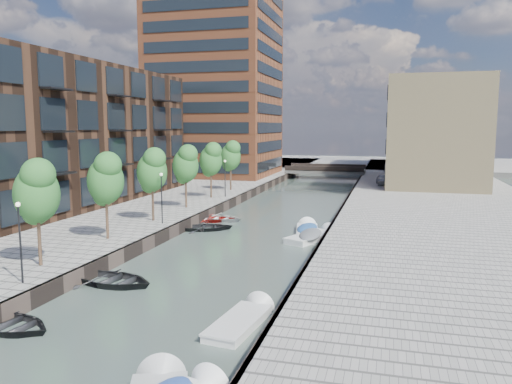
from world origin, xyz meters
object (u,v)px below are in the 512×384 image
at_px(tree_1, 37,190).
at_px(sloop_1, 114,284).
at_px(tree_2, 105,178).
at_px(motorboat_2, 244,320).
at_px(sloop_0, 9,329).
at_px(bridge, 326,170).
at_px(motorboat_3, 307,230).
at_px(tree_6, 231,155).
at_px(sloop_4, 207,230).
at_px(sloop_3, 219,221).
at_px(sloop_2, 212,221).
at_px(tree_3, 152,169).
at_px(tree_4, 185,163).
at_px(car, 383,179).
at_px(motorboat_4, 314,236).
at_px(tree_5, 211,159).

distance_m(tree_1, sloop_1, 6.81).
bearing_deg(sloop_1, tree_2, 42.38).
distance_m(tree_2, motorboat_2, 16.90).
distance_m(tree_1, sloop_0, 8.66).
xyz_separation_m(bridge, motorboat_2, (4.36, -63.64, -1.30)).
xyz_separation_m(bridge, motorboat_3, (3.97, -43.69, -1.19)).
relative_size(bridge, tree_6, 2.18).
bearing_deg(motorboat_2, sloop_4, 115.41).
bearing_deg(motorboat_3, sloop_1, -116.40).
height_order(bridge, sloop_3, bridge).
bearing_deg(sloop_2, bridge, -24.99).
relative_size(tree_3, sloop_3, 1.31).
xyz_separation_m(tree_4, sloop_0, (3.10, -27.10, -5.31)).
xyz_separation_m(tree_2, sloop_2, (3.10, 12.80, -5.31)).
relative_size(sloop_3, sloop_4, 1.02).
height_order(tree_4, sloop_4, tree_4).
bearing_deg(motorboat_2, car, 83.69).
xyz_separation_m(sloop_4, motorboat_3, (8.48, 1.29, 0.20)).
bearing_deg(motorboat_4, tree_5, 135.72).
bearing_deg(sloop_2, sloop_0, 162.48).
relative_size(tree_2, car, 1.43).
bearing_deg(tree_6, tree_3, -90.00).
bearing_deg(motorboat_4, motorboat_2, -91.76).
bearing_deg(bridge, tree_6, -108.10).
relative_size(bridge, sloop_4, 2.90).
bearing_deg(sloop_3, motorboat_3, -102.54).
relative_size(sloop_2, sloop_3, 0.94).
xyz_separation_m(sloop_3, sloop_4, (0.43, -4.28, 0.00)).
relative_size(sloop_1, car, 1.19).
bearing_deg(sloop_4, car, -47.52).
bearing_deg(tree_5, sloop_3, -65.12).
bearing_deg(bridge, motorboat_4, -83.93).
height_order(tree_6, sloop_3, tree_6).
bearing_deg(sloop_3, tree_6, 19.71).
distance_m(tree_3, motorboat_4, 14.37).
height_order(sloop_0, sloop_4, sloop_4).
distance_m(tree_1, sloop_4, 17.35).
height_order(tree_3, motorboat_4, tree_3).
xyz_separation_m(motorboat_2, motorboat_3, (-0.39, 19.95, 0.11)).
xyz_separation_m(tree_3, motorboat_3, (12.47, 3.31, -5.11)).
bearing_deg(car, motorboat_2, -102.32).
bearing_deg(sloop_1, motorboat_4, -24.04).
distance_m(tree_2, car, 42.77).
distance_m(tree_3, tree_5, 14.00).
relative_size(tree_6, motorboat_4, 1.08).
relative_size(sloop_1, motorboat_3, 0.95).
distance_m(tree_6, motorboat_4, 24.66).
bearing_deg(tree_3, tree_6, 90.00).
bearing_deg(sloop_4, sloop_3, -16.13).
distance_m(tree_3, tree_6, 21.00).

